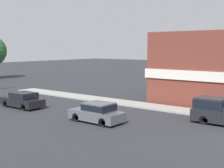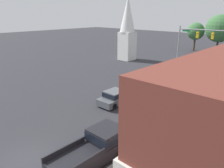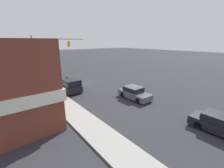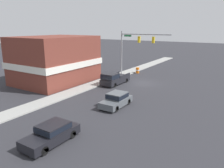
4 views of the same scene
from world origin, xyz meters
The scene contains 7 objects.
ground_plane centered at (0.00, 0.00, 0.00)m, with size 200.00×200.00×0.00m, color #2D2D33.
sidewalk_curb centered at (5.70, 0.00, 0.07)m, with size 2.40×60.00×0.14m.
near_signal_assembly centered at (3.16, -3.73, 5.73)m, with size 9.02×0.49×7.80m.
car_lead centered at (-1.97, 10.92, 0.79)m, with size 1.89×4.24×1.51m.
car_second_ahead centered at (-1.92, 20.20, 0.76)m, with size 1.90×4.52×1.46m.
pickup_truck_parked centered at (3.26, 3.16, 0.93)m, with size 2.08×5.56×1.89m.
construction_barrel centered at (3.90, -6.36, 0.54)m, with size 0.65×0.65×1.06m.
Camera 3 is at (11.13, 22.99, 6.95)m, focal length 24.00 mm.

